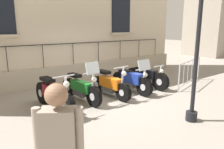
# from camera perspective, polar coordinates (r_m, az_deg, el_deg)

# --- Properties ---
(ground_plane) EXTENTS (60.00, 60.00, 0.00)m
(ground_plane) POSITION_cam_1_polar(r_m,az_deg,el_deg) (7.56, -1.66, -5.47)
(ground_plane) COLOR gray
(building_facade) EXTENTS (0.82, 12.37, 7.11)m
(building_facade) POSITION_cam_1_polar(r_m,az_deg,el_deg) (9.65, -12.04, 18.83)
(building_facade) COLOR beige
(building_facade) RESTS_ON ground_plane
(motorcycle_maroon) EXTENTS (2.22, 0.60, 1.13)m
(motorcycle_maroon) POSITION_cam_1_polar(r_m,az_deg,el_deg) (6.30, -15.27, -5.51)
(motorcycle_maroon) COLOR black
(motorcycle_maroon) RESTS_ON ground_plane
(motorcycle_green) EXTENTS (2.01, 0.55, 1.35)m
(motorcycle_green) POSITION_cam_1_polar(r_m,az_deg,el_deg) (6.88, -8.25, -3.72)
(motorcycle_green) COLOR black
(motorcycle_green) RESTS_ON ground_plane
(motorcycle_orange) EXTENTS (1.94, 0.61, 1.12)m
(motorcycle_orange) POSITION_cam_1_polar(r_m,az_deg,el_deg) (7.27, -0.53, -2.83)
(motorcycle_orange) COLOR black
(motorcycle_orange) RESTS_ON ground_plane
(motorcycle_blue) EXTENTS (1.97, 0.66, 1.27)m
(motorcycle_blue) POSITION_cam_1_polar(r_m,az_deg,el_deg) (7.81, 5.23, -1.60)
(motorcycle_blue) COLOR black
(motorcycle_blue) RESTS_ON ground_plane
(motorcycle_black) EXTENTS (2.07, 0.59, 0.94)m
(motorcycle_black) POSITION_cam_1_polar(r_m,az_deg,el_deg) (8.56, 9.18, -0.61)
(motorcycle_black) COLOR black
(motorcycle_black) RESTS_ON ground_plane
(crowd_barrier) EXTENTS (0.68, 2.36, 1.05)m
(crowd_barrier) POSITION_cam_1_polar(r_m,az_deg,el_deg) (9.25, 20.05, 0.74)
(crowd_barrier) COLOR #B7B7BF
(crowd_barrier) RESTS_ON ground_plane
(bollard) EXTENTS (0.19, 0.19, 1.09)m
(bollard) POSITION_cam_1_polar(r_m,az_deg,el_deg) (3.94, -12.81, -14.66)
(bollard) COLOR brown
(bollard) RESTS_ON ground_plane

